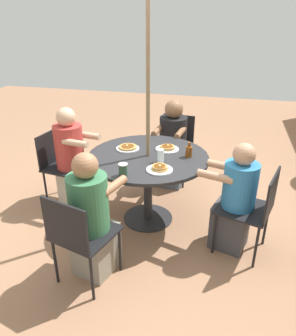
{
  "coord_description": "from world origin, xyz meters",
  "views": [
    {
      "loc": [
        2.95,
        0.73,
        2.06
      ],
      "look_at": [
        0.0,
        0.0,
        0.62
      ],
      "focal_mm": 35.0,
      "sensor_mm": 36.0,
      "label": 1
    }
  ],
  "objects_px": {
    "pancake_plate_b": "(128,148)",
    "patio_table": "(148,165)",
    "syrup_bottle": "(189,151)",
    "patio_chair_north": "(176,143)",
    "patio_chair_east": "(61,162)",
    "diner_west": "(235,202)",
    "drinking_glass_a": "(161,156)",
    "patio_chair_west": "(254,206)",
    "diner_south": "(92,220)",
    "coffee_cup": "(123,170)",
    "diner_north": "(172,147)",
    "pancake_plate_a": "(160,169)",
    "pancake_plate_c": "(167,148)",
    "patio_chair_south": "(79,234)",
    "diner_east": "(73,161)"
  },
  "relations": [
    {
      "from": "patio_chair_east",
      "to": "patio_chair_west",
      "type": "relative_size",
      "value": 1.0
    },
    {
      "from": "diner_south",
      "to": "diner_west",
      "type": "relative_size",
      "value": 1.05
    },
    {
      "from": "patio_table",
      "to": "diner_east",
      "type": "height_order",
      "value": "diner_east"
    },
    {
      "from": "patio_table",
      "to": "pancake_plate_a",
      "type": "relative_size",
      "value": 5.01
    },
    {
      "from": "pancake_plate_a",
      "to": "pancake_plate_b",
      "type": "relative_size",
      "value": 1.0
    },
    {
      "from": "pancake_plate_a",
      "to": "pancake_plate_b",
      "type": "xyz_separation_m",
      "value": [
        -0.42,
        -0.44,
        -0.0
      ]
    },
    {
      "from": "patio_chair_east",
      "to": "diner_west",
      "type": "height_order",
      "value": "diner_west"
    },
    {
      "from": "diner_east",
      "to": "patio_chair_south",
      "type": "bearing_deg",
      "value": 35.65
    },
    {
      "from": "patio_chair_east",
      "to": "syrup_bottle",
      "type": "distance_m",
      "value": 1.52
    },
    {
      "from": "patio_chair_south",
      "to": "drinking_glass_a",
      "type": "relative_size",
      "value": 6.38
    },
    {
      "from": "patio_chair_north",
      "to": "patio_chair_west",
      "type": "distance_m",
      "value": 1.68
    },
    {
      "from": "diner_east",
      "to": "coffee_cup",
      "type": "height_order",
      "value": "diner_east"
    },
    {
      "from": "diner_south",
      "to": "drinking_glass_a",
      "type": "distance_m",
      "value": 0.91
    },
    {
      "from": "diner_west",
      "to": "syrup_bottle",
      "type": "bearing_deg",
      "value": 72.3
    },
    {
      "from": "diner_north",
      "to": "patio_chair_east",
      "type": "relative_size",
      "value": 1.31
    },
    {
      "from": "patio_chair_east",
      "to": "pancake_plate_b",
      "type": "relative_size",
      "value": 3.45
    },
    {
      "from": "syrup_bottle",
      "to": "pancake_plate_b",
      "type": "bearing_deg",
      "value": -94.42
    },
    {
      "from": "patio_table",
      "to": "diner_north",
      "type": "relative_size",
      "value": 1.11
    },
    {
      "from": "patio_chair_south",
      "to": "syrup_bottle",
      "type": "relative_size",
      "value": 5.59
    },
    {
      "from": "patio_chair_north",
      "to": "syrup_bottle",
      "type": "height_order",
      "value": "syrup_bottle"
    },
    {
      "from": "diner_south",
      "to": "patio_chair_north",
      "type": "bearing_deg",
      "value": 95.51
    },
    {
      "from": "patio_chair_west",
      "to": "diner_west",
      "type": "height_order",
      "value": "diner_west"
    },
    {
      "from": "patio_chair_south",
      "to": "diner_west",
      "type": "distance_m",
      "value": 1.42
    },
    {
      "from": "patio_chair_north",
      "to": "patio_chair_east",
      "type": "relative_size",
      "value": 1.0
    },
    {
      "from": "patio_table",
      "to": "syrup_bottle",
      "type": "relative_size",
      "value": 8.11
    },
    {
      "from": "pancake_plate_a",
      "to": "syrup_bottle",
      "type": "height_order",
      "value": "syrup_bottle"
    },
    {
      "from": "pancake_plate_c",
      "to": "syrup_bottle",
      "type": "bearing_deg",
      "value": 61.2
    },
    {
      "from": "drinking_glass_a",
      "to": "patio_chair_west",
      "type": "bearing_deg",
      "value": 78.85
    },
    {
      "from": "patio_chair_east",
      "to": "diner_south",
      "type": "distance_m",
      "value": 1.33
    },
    {
      "from": "patio_chair_south",
      "to": "syrup_bottle",
      "type": "xyz_separation_m",
      "value": [
        -1.12,
        0.7,
        0.32
      ]
    },
    {
      "from": "patio_table",
      "to": "patio_chair_north",
      "type": "distance_m",
      "value": 1.1
    },
    {
      "from": "diner_north",
      "to": "pancake_plate_b",
      "type": "xyz_separation_m",
      "value": [
        0.8,
        -0.34,
        0.27
      ]
    },
    {
      "from": "patio_chair_south",
      "to": "diner_south",
      "type": "bearing_deg",
      "value": 90.0
    },
    {
      "from": "patio_table",
      "to": "pancake_plate_b",
      "type": "distance_m",
      "value": 0.3
    },
    {
      "from": "pancake_plate_b",
      "to": "patio_table",
      "type": "bearing_deg",
      "value": 64.98
    },
    {
      "from": "patio_table",
      "to": "patio_chair_west",
      "type": "relative_size",
      "value": 1.45
    },
    {
      "from": "diner_north",
      "to": "diner_south",
      "type": "relative_size",
      "value": 0.98
    },
    {
      "from": "coffee_cup",
      "to": "patio_chair_north",
      "type": "bearing_deg",
      "value": 172.32
    },
    {
      "from": "diner_east",
      "to": "pancake_plate_b",
      "type": "height_order",
      "value": "diner_east"
    },
    {
      "from": "drinking_glass_a",
      "to": "patio_chair_south",
      "type": "bearing_deg",
      "value": -26.39
    },
    {
      "from": "diner_east",
      "to": "patio_chair_south",
      "type": "relative_size",
      "value": 1.37
    },
    {
      "from": "pancake_plate_b",
      "to": "pancake_plate_c",
      "type": "xyz_separation_m",
      "value": [
        -0.08,
        0.41,
        0.0
      ]
    },
    {
      "from": "patio_chair_east",
      "to": "patio_chair_south",
      "type": "relative_size",
      "value": 1.0
    },
    {
      "from": "patio_chair_east",
      "to": "diner_west",
      "type": "bearing_deg",
      "value": 86.18
    },
    {
      "from": "pancake_plate_b",
      "to": "diner_south",
      "type": "bearing_deg",
      "value": -0.14
    },
    {
      "from": "diner_east",
      "to": "patio_chair_south",
      "type": "height_order",
      "value": "diner_east"
    },
    {
      "from": "diner_east",
      "to": "drinking_glass_a",
      "type": "distance_m",
      "value": 1.14
    },
    {
      "from": "diner_west",
      "to": "patio_chair_south",
      "type": "bearing_deg",
      "value": 140.15
    },
    {
      "from": "pancake_plate_b",
      "to": "diner_north",
      "type": "bearing_deg",
      "value": 156.83
    },
    {
      "from": "pancake_plate_a",
      "to": "drinking_glass_a",
      "type": "bearing_deg",
      "value": -170.56
    }
  ]
}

